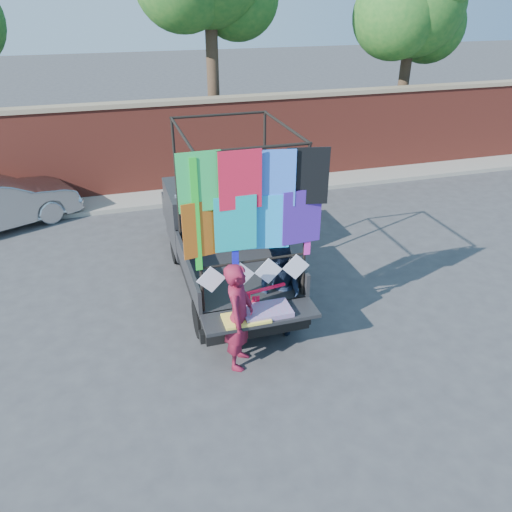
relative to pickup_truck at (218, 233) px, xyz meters
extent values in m
plane|color=#38383A|center=(0.33, -1.95, -0.85)|extent=(90.00, 90.00, 0.00)
cube|color=maroon|center=(0.33, 5.05, 0.40)|extent=(30.00, 0.35, 2.50)
cube|color=gray|center=(0.33, 5.05, 1.70)|extent=(30.00, 0.45, 0.12)
cube|color=gray|center=(0.33, 4.35, -0.79)|extent=(30.00, 1.20, 0.12)
cylinder|color=#38281C|center=(1.33, 6.25, 1.88)|extent=(0.36, 0.36, 5.46)
cylinder|color=#38281C|center=(7.83, 6.25, 1.42)|extent=(0.36, 0.36, 4.55)
sphere|color=#18571C|center=(7.83, 6.25, 4.02)|extent=(3.20, 3.20, 3.20)
sphere|color=#18571C|center=(8.73, 6.65, 3.37)|extent=(2.40, 2.40, 2.40)
sphere|color=#18571C|center=(7.03, 5.95, 3.70)|extent=(2.60, 2.60, 2.60)
cylinder|color=black|center=(-0.79, 0.60, -0.52)|extent=(0.22, 0.67, 0.67)
cylinder|color=black|center=(-0.79, -2.12, -0.52)|extent=(0.22, 0.67, 0.67)
cylinder|color=black|center=(0.79, 0.60, -0.52)|extent=(0.22, 0.67, 0.67)
cylinder|color=black|center=(0.79, -2.12, -0.52)|extent=(0.22, 0.67, 0.67)
cube|color=black|center=(0.00, -0.81, -0.35)|extent=(1.72, 4.24, 0.30)
cube|color=black|center=(0.00, -1.57, -0.07)|extent=(1.82, 2.32, 0.10)
cube|color=black|center=(-0.89, -1.57, 0.16)|extent=(0.06, 2.32, 0.45)
cube|color=black|center=(0.89, -1.57, 0.16)|extent=(0.06, 2.32, 0.45)
cube|color=black|center=(0.00, -0.43, 0.16)|extent=(1.82, 0.06, 0.45)
cube|color=black|center=(0.00, 0.55, 0.21)|extent=(1.82, 1.62, 1.26)
cube|color=#8C9EAD|center=(0.00, 0.10, 0.61)|extent=(1.62, 0.06, 0.56)
cube|color=#8C9EAD|center=(0.00, 1.31, 0.41)|extent=(1.62, 0.10, 0.71)
cube|color=black|center=(0.00, 1.66, -0.05)|extent=(1.77, 0.91, 0.56)
cube|color=black|center=(0.00, -2.98, -0.05)|extent=(1.82, 0.56, 0.06)
cube|color=black|center=(0.00, -2.75, -0.43)|extent=(1.87, 0.15, 0.18)
cylinder|color=black|center=(-0.83, -2.63, 1.25)|extent=(0.05, 0.05, 2.52)
cylinder|color=black|center=(-0.83, -0.51, 1.25)|extent=(0.05, 0.05, 2.52)
cylinder|color=black|center=(0.83, -2.63, 1.25)|extent=(0.05, 0.05, 2.52)
cylinder|color=black|center=(0.83, -0.51, 1.25)|extent=(0.05, 0.05, 2.52)
cylinder|color=black|center=(0.00, -2.63, 2.51)|extent=(1.72, 0.04, 0.04)
cylinder|color=black|center=(0.00, -0.51, 2.51)|extent=(1.72, 0.04, 0.04)
cylinder|color=black|center=(-0.83, -1.57, 2.51)|extent=(0.04, 2.17, 0.04)
cylinder|color=black|center=(0.83, -1.57, 2.51)|extent=(0.04, 2.17, 0.04)
cylinder|color=black|center=(0.00, -2.63, 0.74)|extent=(1.72, 0.04, 0.04)
cube|color=#24CD59|center=(-0.76, -2.65, 2.05)|extent=(0.63, 0.02, 0.86)
cube|color=red|center=(-0.25, -2.69, 2.05)|extent=(0.63, 0.02, 0.86)
cube|color=#3575FF|center=(0.25, -2.65, 2.05)|extent=(0.63, 0.02, 0.86)
cube|color=black|center=(0.76, -2.69, 2.05)|extent=(0.63, 0.02, 0.86)
cube|color=#C25D16|center=(-0.76, -2.65, 1.40)|extent=(0.63, 0.02, 0.86)
cube|color=#0CB0B4|center=(-0.25, -2.69, 1.40)|extent=(0.63, 0.02, 0.86)
cube|color=#1CA5FF|center=(0.25, -2.65, 1.40)|extent=(0.63, 0.02, 0.86)
cube|color=#4A21A9|center=(0.76, -2.69, 1.40)|extent=(0.63, 0.02, 0.86)
cube|color=#1AD02A|center=(-0.86, -2.67, 1.60)|extent=(0.10, 0.01, 1.72)
cube|color=#F128C5|center=(0.86, -2.67, 1.60)|extent=(0.10, 0.01, 1.72)
cube|color=#1A1AEB|center=(-0.30, -2.67, 1.60)|extent=(0.10, 0.01, 1.72)
cube|color=white|center=(-0.69, -2.66, 0.54)|extent=(0.46, 0.01, 0.46)
cube|color=white|center=(-0.23, -2.66, 0.54)|extent=(0.46, 0.01, 0.46)
cube|color=white|center=(0.23, -2.66, 0.54)|extent=(0.46, 0.01, 0.46)
cube|color=white|center=(0.69, -2.66, 0.54)|extent=(0.46, 0.01, 0.46)
cube|color=#F73679|center=(0.10, -2.98, 0.02)|extent=(0.76, 0.45, 0.08)
cube|color=#FFE950|center=(-0.25, -3.05, 0.00)|extent=(0.71, 0.40, 0.04)
imported|color=maroon|center=(-0.36, -3.03, 0.04)|extent=(0.67, 0.78, 1.80)
imported|color=#141E32|center=(0.52, -2.39, 0.00)|extent=(0.97, 1.04, 1.71)
cube|color=#FF0D30|center=(0.08, -2.71, 0.24)|extent=(0.86, 0.18, 0.04)
cube|color=#FF0D30|center=(-0.19, -2.73, -0.03)|extent=(0.05, 0.02, 0.50)
cube|color=#FF0D30|center=(-0.12, -2.73, -0.05)|extent=(0.05, 0.02, 0.50)
cube|color=#FF0D30|center=(-0.04, -2.73, -0.07)|extent=(0.05, 0.02, 0.50)
cube|color=#FF0D30|center=(0.03, -2.73, -0.09)|extent=(0.05, 0.02, 0.50)
camera|label=1|loc=(-1.88, -9.08, 4.44)|focal=35.00mm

